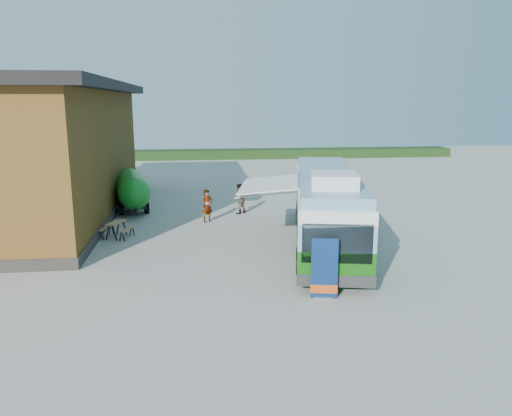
{
  "coord_description": "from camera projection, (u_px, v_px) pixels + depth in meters",
  "views": [
    {
      "loc": [
        -1.77,
        -19.2,
        6.45
      ],
      "look_at": [
        1.01,
        4.14,
        1.4
      ],
      "focal_mm": 35.0,
      "sensor_mm": 36.0,
      "label": 1
    }
  ],
  "objects": [
    {
      "name": "person_a",
      "position": [
        207.0,
        206.0,
        26.99
      ],
      "size": [
        0.78,
        0.72,
        1.79
      ],
      "primitive_type": "imported",
      "rotation": [
        0.0,
        0.0,
        0.58
      ],
      "color": "#999999",
      "rests_on": "ground"
    },
    {
      "name": "bus",
      "position": [
        326.0,
        205.0,
        22.49
      ],
      "size": [
        5.05,
        12.83,
        3.86
      ],
      "rotation": [
        0.0,
        0.0,
        -0.2
      ],
      "color": "#1C7213",
      "rests_on": "ground"
    },
    {
      "name": "slurry_tanker",
      "position": [
        132.0,
        189.0,
        29.91
      ],
      "size": [
        2.6,
        6.09,
        2.28
      ],
      "rotation": [
        0.0,
        0.0,
        0.19
      ],
      "color": "#198B26",
      "rests_on": "ground"
    },
    {
      "name": "person_b",
      "position": [
        239.0,
        199.0,
        29.06
      ],
      "size": [
        1.08,
        1.05,
        1.75
      ],
      "primitive_type": "imported",
      "rotation": [
        0.0,
        0.0,
        -2.47
      ],
      "color": "#999999",
      "rests_on": "ground"
    },
    {
      "name": "hedge",
      "position": [
        281.0,
        153.0,
        57.92
      ],
      "size": [
        40.0,
        3.0,
        1.0
      ],
      "primitive_type": "cube",
      "color": "#264419",
      "rests_on": "ground"
    },
    {
      "name": "awning",
      "position": [
        275.0,
        184.0,
        22.3
      ],
      "size": [
        3.48,
        4.78,
        0.53
      ],
      "rotation": [
        0.0,
        0.0,
        -0.2
      ],
      "color": "white",
      "rests_on": "ground"
    },
    {
      "name": "picnic_table",
      "position": [
        116.0,
        226.0,
        23.91
      ],
      "size": [
        1.7,
        1.6,
        0.78
      ],
      "rotation": [
        0.0,
        0.0,
        -0.35
      ],
      "color": "tan",
      "rests_on": "ground"
    },
    {
      "name": "barn",
      "position": [
        40.0,
        153.0,
        27.94
      ],
      "size": [
        9.6,
        21.2,
        7.5
      ],
      "color": "brown",
      "rests_on": "ground"
    },
    {
      "name": "ground",
      "position": [
        243.0,
        264.0,
        20.2
      ],
      "size": [
        100.0,
        100.0,
        0.0
      ],
      "primitive_type": "plane",
      "color": "#BCB7AD",
      "rests_on": "ground"
    },
    {
      "name": "banner",
      "position": [
        324.0,
        274.0,
        16.46
      ],
      "size": [
        0.89,
        0.3,
        2.07
      ],
      "rotation": [
        0.0,
        0.0,
        -0.2
      ],
      "color": "navy",
      "rests_on": "ground"
    }
  ]
}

